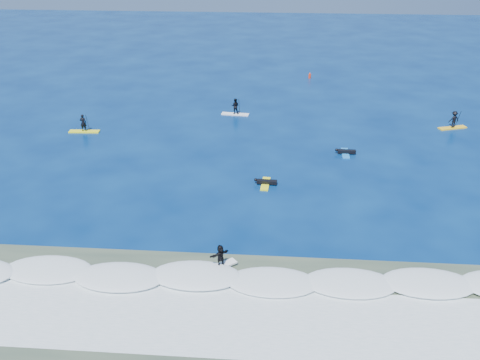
# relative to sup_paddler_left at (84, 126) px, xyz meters

# --- Properties ---
(ground) EXTENTS (160.00, 160.00, 0.00)m
(ground) POSITION_rel_sup_paddler_left_xyz_m (16.18, -10.76, -0.59)
(ground) COLOR #041E4E
(ground) RESTS_ON ground
(shallow_water) EXTENTS (90.00, 13.00, 0.01)m
(shallow_water) POSITION_rel_sup_paddler_left_xyz_m (16.18, -24.76, -0.58)
(shallow_water) COLOR #314336
(shallow_water) RESTS_ON ground
(breaking_wave) EXTENTS (40.00, 6.00, 0.30)m
(breaking_wave) POSITION_rel_sup_paddler_left_xyz_m (16.18, -20.76, -0.59)
(breaking_wave) COLOR white
(breaking_wave) RESTS_ON ground
(whitewater) EXTENTS (34.00, 5.00, 0.02)m
(whitewater) POSITION_rel_sup_paddler_left_xyz_m (16.18, -23.76, -0.59)
(whitewater) COLOR silver
(whitewater) RESTS_ON ground
(sup_paddler_left) EXTENTS (2.71, 0.80, 1.88)m
(sup_paddler_left) POSITION_rel_sup_paddler_left_xyz_m (0.00, 0.00, 0.00)
(sup_paddler_left) COLOR #F9F71B
(sup_paddler_left) RESTS_ON ground
(sup_paddler_center) EXTENTS (2.70, 0.92, 1.86)m
(sup_paddler_center) POSITION_rel_sup_paddler_left_xyz_m (12.99, 5.72, 0.11)
(sup_paddler_center) COLOR white
(sup_paddler_center) RESTS_ON ground
(sup_paddler_right) EXTENTS (2.71, 1.48, 1.85)m
(sup_paddler_right) POSITION_rel_sup_paddler_left_xyz_m (32.92, 3.47, 0.14)
(sup_paddler_right) COLOR yellow
(sup_paddler_right) RESTS_ON ground
(prone_paddler_near) EXTENTS (1.66, 2.11, 0.44)m
(prone_paddler_near) POSITION_rel_sup_paddler_left_xyz_m (16.45, -9.25, -0.44)
(prone_paddler_near) COLOR #F2F41A
(prone_paddler_near) RESTS_ON ground
(prone_paddler_far) EXTENTS (1.67, 2.11, 0.44)m
(prone_paddler_far) POSITION_rel_sup_paddler_left_xyz_m (22.68, -3.23, -0.44)
(prone_paddler_far) COLOR blue
(prone_paddler_far) RESTS_ON ground
(wave_surfer) EXTENTS (1.78, 1.58, 1.36)m
(wave_surfer) POSITION_rel_sup_paddler_left_xyz_m (14.37, -19.71, 0.19)
(wave_surfer) COLOR white
(wave_surfer) RESTS_ON breaking_wave
(marker_buoy) EXTENTS (0.31, 0.31, 0.75)m
(marker_buoy) POSITION_rel_sup_paddler_left_xyz_m (20.70, 19.54, -0.26)
(marker_buoy) COLOR red
(marker_buoy) RESTS_ON ground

